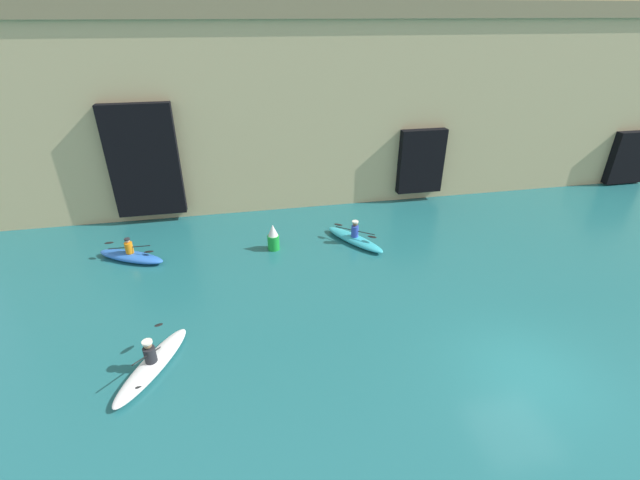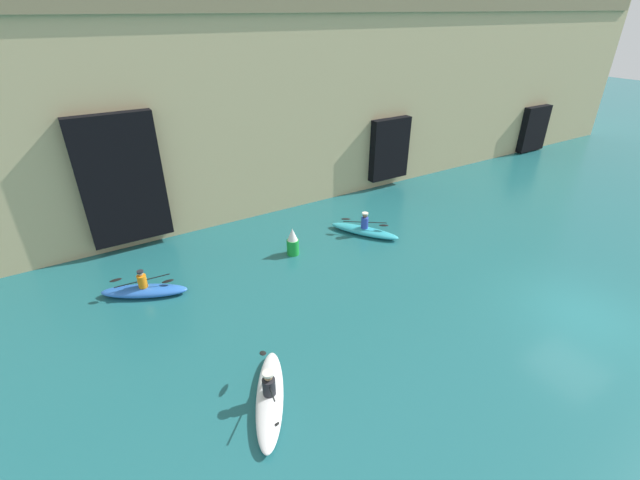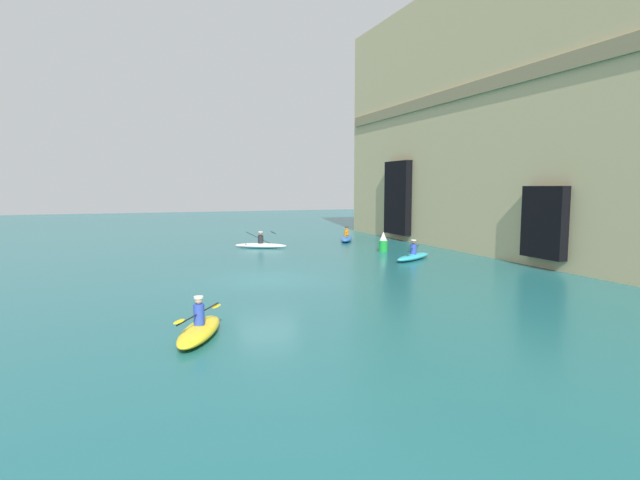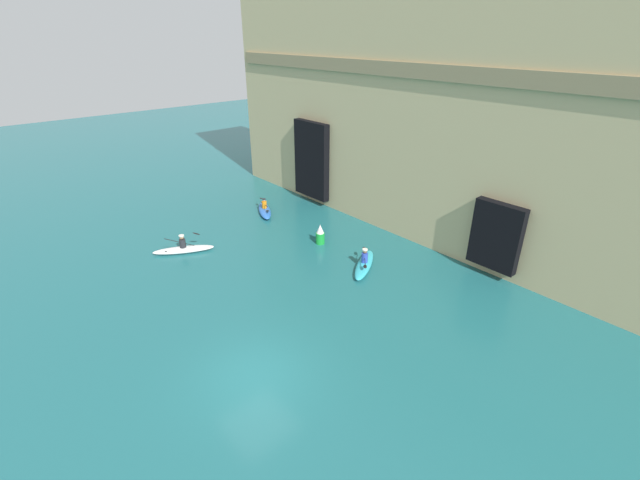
{
  "view_description": "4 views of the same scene",
  "coord_description": "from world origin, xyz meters",
  "px_view_note": "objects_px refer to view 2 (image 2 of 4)",
  "views": [
    {
      "loc": [
        -7.8,
        -7.82,
        9.38
      ],
      "look_at": [
        -4.95,
        6.53,
        1.55
      ],
      "focal_mm": 24.0,
      "sensor_mm": 36.0,
      "label": 1
    },
    {
      "loc": [
        -13.86,
        -5.16,
        9.31
      ],
      "look_at": [
        -6.09,
        7.52,
        1.2
      ],
      "focal_mm": 24.0,
      "sensor_mm": 36.0,
      "label": 2
    },
    {
      "loc": [
        20.28,
        -5.23,
        3.92
      ],
      "look_at": [
        -5.34,
        4.37,
        1.0
      ],
      "focal_mm": 28.0,
      "sensor_mm": 36.0,
      "label": 3
    },
    {
      "loc": [
        10.47,
        -5.98,
        11.35
      ],
      "look_at": [
        -4.49,
        7.1,
        1.58
      ],
      "focal_mm": 24.0,
      "sensor_mm": 36.0,
      "label": 4
    }
  ],
  "objects_px": {
    "kayak_white": "(270,396)",
    "kayak_blue": "(144,290)",
    "kayak_cyan": "(364,230)",
    "marker_buoy": "(293,243)"
  },
  "relations": [
    {
      "from": "kayak_white",
      "to": "kayak_blue",
      "type": "xyz_separation_m",
      "value": [
        -1.81,
        6.8,
        0.01
      ]
    },
    {
      "from": "kayak_cyan",
      "to": "marker_buoy",
      "type": "distance_m",
      "value": 3.71
    },
    {
      "from": "kayak_white",
      "to": "kayak_cyan",
      "type": "height_order",
      "value": "kayak_white"
    },
    {
      "from": "marker_buoy",
      "to": "kayak_white",
      "type": "bearing_deg",
      "value": -122.83
    },
    {
      "from": "kayak_white",
      "to": "kayak_blue",
      "type": "relative_size",
      "value": 1.07
    },
    {
      "from": "kayak_cyan",
      "to": "marker_buoy",
      "type": "height_order",
      "value": "marker_buoy"
    },
    {
      "from": "kayak_blue",
      "to": "kayak_cyan",
      "type": "xyz_separation_m",
      "value": [
        9.75,
        -0.33,
        -0.01
      ]
    },
    {
      "from": "kayak_white",
      "to": "marker_buoy",
      "type": "xyz_separation_m",
      "value": [
        4.25,
        6.59,
        0.34
      ]
    },
    {
      "from": "kayak_white",
      "to": "kayak_cyan",
      "type": "bearing_deg",
      "value": -23.02
    },
    {
      "from": "kayak_blue",
      "to": "kayak_cyan",
      "type": "distance_m",
      "value": 9.76
    }
  ]
}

